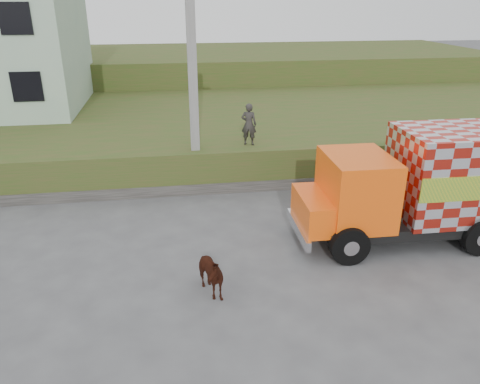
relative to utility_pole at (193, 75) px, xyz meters
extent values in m
plane|color=#474749|center=(1.00, -4.60, -4.08)|extent=(120.00, 120.00, 0.00)
cube|color=#31511B|center=(1.00, 5.40, -3.33)|extent=(40.00, 12.00, 1.50)
cube|color=#31511B|center=(1.00, 17.40, -2.58)|extent=(40.00, 12.00, 3.00)
cube|color=#595651|center=(-1.00, -0.40, -3.88)|extent=(16.00, 0.50, 0.40)
cube|color=gray|center=(0.00, 0.00, -0.08)|extent=(0.30, 0.30, 8.00)
cube|color=black|center=(6.35, -4.72, -3.46)|extent=(6.44, 2.19, 0.33)
cube|color=#FE560D|center=(4.09, -4.68, -2.43)|extent=(1.73, 2.20, 1.88)
cube|color=#FE560D|center=(3.00, -4.66, -2.99)|extent=(0.98, 1.99, 0.85)
cube|color=silver|center=(7.48, -4.74, -2.10)|extent=(4.37, 2.34, 2.45)
cube|color=yellow|center=(7.50, -3.59, -2.10)|extent=(4.33, 0.12, 0.66)
cube|color=silver|center=(2.53, -4.65, -3.56)|extent=(0.18, 2.17, 0.28)
cylinder|color=black|center=(3.60, -5.75, -3.56)|extent=(1.04, 0.35, 1.04)
cylinder|color=black|center=(3.64, -3.59, -3.56)|extent=(1.04, 0.35, 1.04)
cylinder|color=black|center=(7.27, -5.82, -3.56)|extent=(1.04, 0.35, 1.04)
cylinder|color=black|center=(7.31, -3.65, -3.56)|extent=(1.04, 0.35, 1.04)
imported|color=#341D0D|center=(-0.17, -6.57, -3.53)|extent=(1.04, 1.41, 1.08)
imported|color=#2E2C29|center=(1.96, 0.29, -1.82)|extent=(0.64, 0.53, 1.51)
camera|label=1|loc=(-0.82, -15.85, 2.43)|focal=35.00mm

